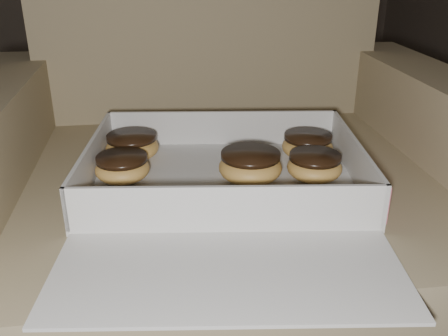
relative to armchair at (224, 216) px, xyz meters
name	(u,v)px	position (x,y,z in m)	size (l,w,h in m)	color
armchair	(224,216)	(0.00, 0.00, 0.00)	(0.95, 0.80, 0.99)	#897957
bakery_box	(227,188)	(-0.02, -0.16, 0.15)	(0.50, 0.57, 0.07)	silver
donut_a	(132,146)	(-0.17, -0.01, 0.17)	(0.10, 0.10, 0.05)	#DDA04D
donut_b	(122,167)	(-0.18, -0.10, 0.16)	(0.09, 0.09, 0.05)	#DDA04D
donut_c	(307,145)	(0.15, -0.05, 0.16)	(0.09, 0.09, 0.05)	#DDA04D
donut_d	(250,166)	(0.03, -0.13, 0.17)	(0.11, 0.11, 0.05)	#DDA04D
donut_e	(314,166)	(0.13, -0.14, 0.16)	(0.09, 0.09, 0.05)	#DDA04D
crumb_a	(202,202)	(-0.06, -0.20, 0.14)	(0.01, 0.01, 0.00)	black
crumb_b	(181,192)	(-0.09, -0.16, 0.14)	(0.01, 0.01, 0.00)	black
crumb_c	(271,191)	(0.05, -0.18, 0.14)	(0.01, 0.01, 0.00)	black
crumb_d	(336,215)	(0.13, -0.26, 0.14)	(0.01, 0.01, 0.00)	black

